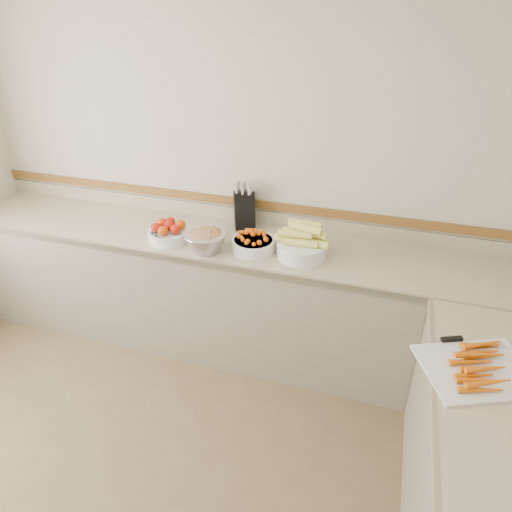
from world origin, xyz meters
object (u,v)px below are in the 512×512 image
(cherry_tomato_bowl, at_px, (253,243))
(rhubarb_bowl, at_px, (206,240))
(tomato_bowl, at_px, (168,232))
(cutting_board, at_px, (478,367))
(corn_bowl, at_px, (302,244))
(knife_block, at_px, (244,209))

(cherry_tomato_bowl, bearing_deg, rhubarb_bowl, -159.42)
(tomato_bowl, xyz_separation_m, cherry_tomato_bowl, (0.59, 0.04, -0.01))
(rhubarb_bowl, distance_m, cutting_board, 1.71)
(corn_bowl, bearing_deg, cutting_board, -38.58)
(tomato_bowl, relative_size, cherry_tomato_bowl, 0.94)
(cherry_tomato_bowl, xyz_separation_m, rhubarb_bowl, (-0.29, -0.11, 0.03))
(cherry_tomato_bowl, bearing_deg, knife_block, 118.26)
(rhubarb_bowl, xyz_separation_m, cutting_board, (1.58, -0.66, -0.06))
(corn_bowl, relative_size, rhubarb_bowl, 1.24)
(knife_block, xyz_separation_m, corn_bowl, (0.48, -0.29, -0.06))
(rhubarb_bowl, bearing_deg, corn_bowl, 11.24)
(corn_bowl, relative_size, cutting_board, 0.61)
(cherry_tomato_bowl, height_order, corn_bowl, corn_bowl)
(tomato_bowl, bearing_deg, cutting_board, -20.92)
(tomato_bowl, distance_m, cutting_board, 2.02)
(knife_block, bearing_deg, tomato_bowl, -140.78)
(cherry_tomato_bowl, distance_m, rhubarb_bowl, 0.31)
(knife_block, bearing_deg, cherry_tomato_bowl, -61.74)
(knife_block, xyz_separation_m, rhubarb_bowl, (-0.12, -0.41, -0.06))
(corn_bowl, xyz_separation_m, rhubarb_bowl, (-0.61, -0.12, -0.00))
(rhubarb_bowl, height_order, cutting_board, rhubarb_bowl)
(cutting_board, bearing_deg, knife_block, 143.73)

